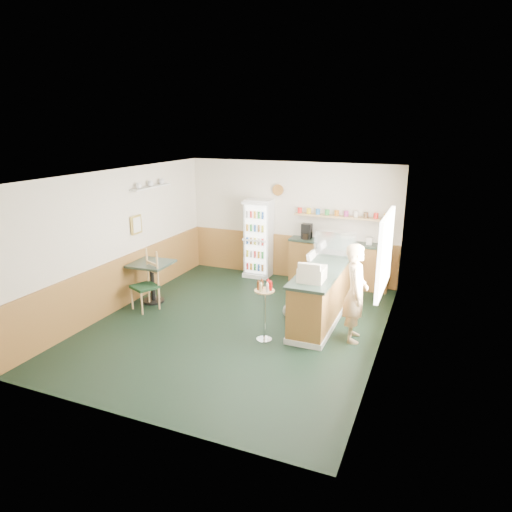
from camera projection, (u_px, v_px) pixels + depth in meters
The scene contains 13 objects.
ground at pixel (237, 325), 8.28m from camera, with size 6.00×6.00×0.00m, color black.
room_envelope at pixel (242, 233), 8.59m from camera, with size 5.04×6.02×2.72m.
service_counter at pixel (326, 291), 8.61m from camera, with size 0.68×3.01×1.01m.
back_counter at pixel (338, 261), 10.18m from camera, with size 2.24×0.42×1.69m.
drinks_fridge at pixel (258, 238), 10.72m from camera, with size 0.60×0.52×1.83m.
display_case at pixel (335, 244), 8.97m from camera, with size 0.78×0.41×0.44m.
cash_register at pixel (312, 274), 7.51m from camera, with size 0.41×0.43×0.24m, color beige.
shopkeeper at pixel (355, 293), 7.49m from camera, with size 0.56×0.40×1.67m, color tan.
condiment_stand at pixel (264, 303), 7.51m from camera, with size 0.33×0.33×1.04m.
newspaper_rack at pixel (311, 275), 8.87m from camera, with size 0.09×0.46×0.91m.
cafe_table at pixel (152, 274), 9.18m from camera, with size 0.79×0.79×0.84m.
cafe_chair at pixel (147, 278), 8.89m from camera, with size 0.58×0.58×1.17m.
dog_doorstop at pixel (288, 311), 8.55m from camera, with size 0.23×0.30×0.28m.
Camera 1 is at (3.22, -6.90, 3.51)m, focal length 32.00 mm.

